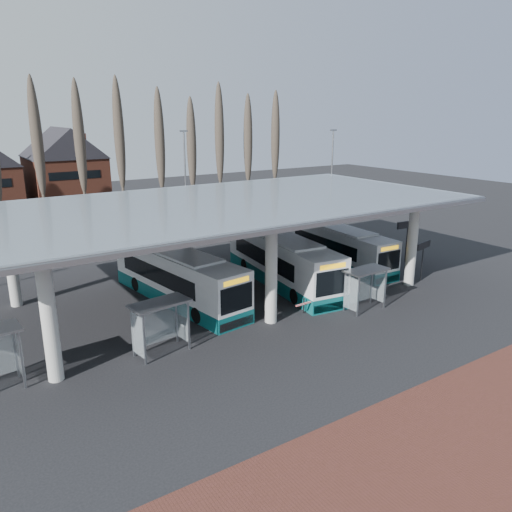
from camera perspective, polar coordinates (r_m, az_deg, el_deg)
ground at (r=27.64m, az=4.71°, el=-9.20°), size 140.00×140.00×0.00m
brick_strip at (r=20.92m, az=26.73°, el=-20.03°), size 70.00×10.00×0.03m
station_canopy at (r=32.26m, az=-3.85°, el=5.12°), size 32.00×16.00×6.34m
poplar_row at (r=54.93m, az=-17.24°, el=12.19°), size 45.10×1.10×14.50m
lamp_post_b at (r=50.84m, az=-8.06°, el=8.58°), size 0.80×0.16×10.17m
lamp_post_c at (r=53.61m, az=8.63°, el=8.94°), size 0.80×0.16×10.17m
bus_1 at (r=32.58m, az=-8.97°, el=-2.40°), size 4.16×12.29×3.35m
bus_2 at (r=35.58m, az=2.93°, el=-0.55°), size 4.20×12.70×3.46m
bus_3 at (r=40.51m, az=9.36°, el=1.06°), size 3.05×11.25×3.09m
shelter_1 at (r=25.63m, az=-11.03°, el=-6.68°), size 3.12×1.86×2.74m
shelter_2 at (r=31.37m, az=12.24°, el=-2.68°), size 2.87×1.52×2.61m
info_sign_0 at (r=37.68m, az=18.59°, el=0.84°), size 1.92×0.57×2.91m
info_sign_1 at (r=42.16m, az=16.96°, el=3.13°), size 2.30×0.28×3.42m
barrier at (r=30.25m, az=5.89°, el=-5.40°), size 1.95×0.57×0.97m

